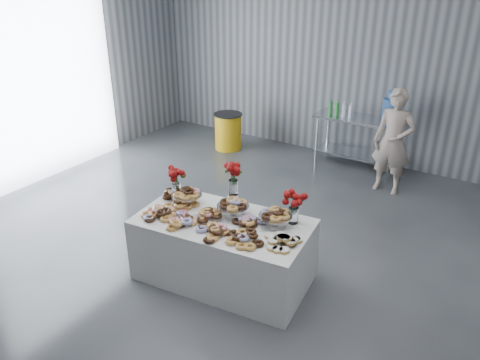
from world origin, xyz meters
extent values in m
plane|color=#34373C|center=(0.00, 0.00, 0.00)|extent=(9.00, 9.00, 0.00)
cube|color=gray|center=(0.00, 4.50, 2.00)|extent=(8.00, 0.04, 4.00)
cube|color=white|center=(-3.94, 1.00, 1.50)|extent=(0.05, 3.00, 3.00)
cube|color=white|center=(0.15, 0.20, 0.38)|extent=(2.00, 1.21, 0.75)
cube|color=silver|center=(0.30, 4.10, 0.88)|extent=(1.50, 0.60, 0.04)
cube|color=silver|center=(0.30, 4.10, 0.25)|extent=(1.40, 0.55, 0.03)
cylinder|color=silver|center=(-0.35, 3.85, 0.43)|extent=(0.04, 0.04, 0.86)
cylinder|color=silver|center=(0.95, 3.85, 0.43)|extent=(0.04, 0.04, 0.86)
cylinder|color=silver|center=(-0.35, 4.35, 0.43)|extent=(0.04, 0.04, 0.86)
cylinder|color=silver|center=(0.95, 4.35, 0.43)|extent=(0.04, 0.04, 0.86)
cylinder|color=silver|center=(-0.41, 0.28, 0.81)|extent=(0.06, 0.06, 0.12)
cylinder|color=silver|center=(-0.41, 0.28, 0.88)|extent=(0.36, 0.36, 0.01)
cylinder|color=silver|center=(0.19, 0.35, 0.81)|extent=(0.06, 0.06, 0.12)
cylinder|color=silver|center=(0.19, 0.35, 0.88)|extent=(0.36, 0.36, 0.01)
cylinder|color=silver|center=(0.68, 0.41, 0.81)|extent=(0.06, 0.06, 0.12)
cylinder|color=silver|center=(0.68, 0.41, 0.88)|extent=(0.36, 0.36, 0.01)
cylinder|color=white|center=(-0.62, 0.36, 0.84)|extent=(0.11, 0.11, 0.18)
cylinder|color=#1E5919|center=(-0.62, 0.36, 0.97)|extent=(0.04, 0.04, 0.18)
cylinder|color=white|center=(0.82, 0.57, 0.84)|extent=(0.11, 0.11, 0.18)
cylinder|color=#1E5919|center=(0.82, 0.57, 0.97)|extent=(0.04, 0.04, 0.18)
cylinder|color=silver|center=(0.06, 0.54, 0.82)|extent=(0.14, 0.14, 0.15)
cylinder|color=white|center=(0.06, 0.54, 0.99)|extent=(0.11, 0.11, 0.18)
cylinder|color=#1E5919|center=(0.06, 0.54, 1.12)|extent=(0.04, 0.04, 0.18)
cylinder|color=#3D74CF|center=(0.80, 4.10, 1.10)|extent=(0.28, 0.28, 0.40)
sphere|color=#3D74CF|center=(0.80, 4.10, 1.36)|extent=(0.20, 0.20, 0.20)
imported|color=#CC8C93|center=(1.06, 3.46, 0.82)|extent=(0.60, 0.40, 1.64)
cylinder|color=gold|center=(-2.09, 3.63, 0.34)|extent=(0.50, 0.50, 0.68)
cylinder|color=black|center=(-2.09, 3.63, 0.69)|extent=(0.54, 0.54, 0.02)
camera|label=1|loc=(2.69, -3.42, 3.31)|focal=35.00mm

